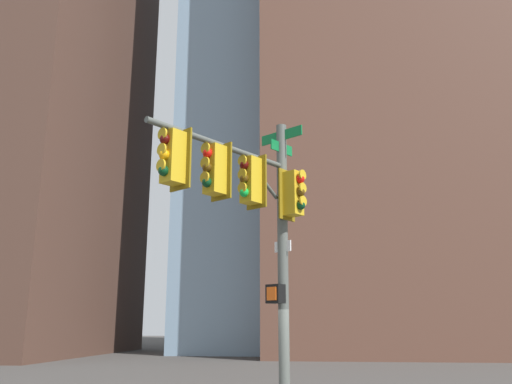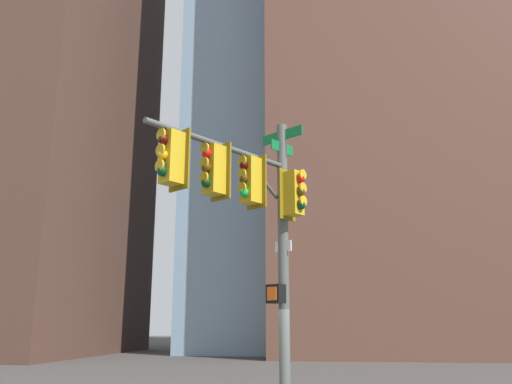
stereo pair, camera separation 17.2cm
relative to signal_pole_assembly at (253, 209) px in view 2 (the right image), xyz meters
name	(u,v)px [view 2 (the right image)]	position (x,y,z in m)	size (l,w,h in m)	color
signal_pole_assembly	(253,209)	(0.00, 0.00, 0.00)	(3.54, 2.83, 6.74)	#4C514C
building_brick_nearside	(392,50)	(33.76, -8.32, 21.94)	(21.00, 21.18, 52.97)	brown
building_brick_midblock	(34,102)	(28.41, 22.82, 16.19)	(20.68, 15.70, 41.47)	#4C3328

